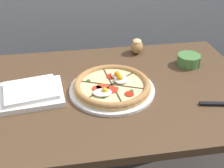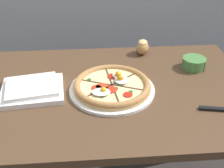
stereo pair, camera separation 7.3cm
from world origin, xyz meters
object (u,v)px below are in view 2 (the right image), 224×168
at_px(pizza, 112,86).
at_px(napkin_folded, 32,89).
at_px(dining_table, 97,112).
at_px(bread_piece_mid, 143,47).
at_px(ramekin_bowl, 194,63).

relative_size(pizza, napkin_folded, 1.32).
xyz_separation_m(dining_table, bread_piece_mid, (0.23, 0.29, 0.15)).
xyz_separation_m(pizza, ramekin_bowl, (0.36, 0.15, 0.01)).
xyz_separation_m(dining_table, ramekin_bowl, (0.42, 0.13, 0.14)).
relative_size(napkin_folded, bread_piece_mid, 2.69).
bearing_deg(pizza, bread_piece_mid, 61.21).
height_order(pizza, ramekin_bowl, pizza).
height_order(dining_table, bread_piece_mid, bread_piece_mid).
bearing_deg(dining_table, pizza, -18.43).
bearing_deg(napkin_folded, pizza, -1.55).
bearing_deg(napkin_folded, bread_piece_mid, 32.52).
bearing_deg(dining_table, ramekin_bowl, 17.14).
height_order(ramekin_bowl, bread_piece_mid, bread_piece_mid).
distance_m(dining_table, ramekin_bowl, 0.47).
bearing_deg(napkin_folded, ramekin_bowl, 12.11).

